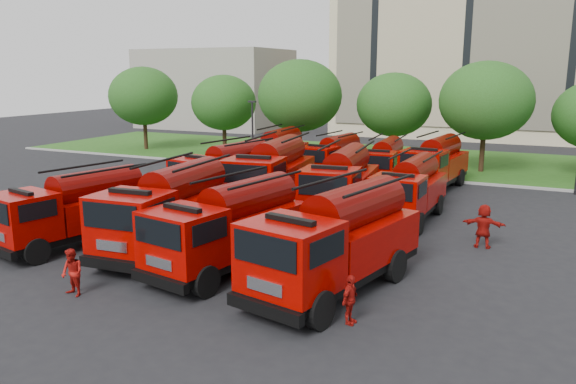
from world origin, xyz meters
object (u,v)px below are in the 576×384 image
fire_truck_5 (272,174)px  firefighter_1 (74,296)px  fire_truck_11 (435,163)px  firefighter_2 (349,323)px  fire_truck_4 (226,172)px  fire_truck_8 (276,153)px  firefighter_5 (482,247)px  firefighter_0 (169,284)px  firefighter_3 (376,265)px  fire_truck_1 (170,209)px  fire_truck_6 (341,184)px  fire_truck_3 (336,240)px  fire_truck_7 (410,190)px  fire_truck_10 (384,163)px  firefighter_4 (197,222)px  fire_truck_9 (333,158)px  fire_truck_0 (76,209)px  fire_truck_2 (230,226)px

fire_truck_5 → firefighter_1: fire_truck_5 is taller
fire_truck_11 → firefighter_2: 20.80m
fire_truck_4 → fire_truck_8: fire_truck_8 is taller
firefighter_2 → firefighter_5: (2.71, 9.29, 0.00)m
firefighter_0 → firefighter_3: bearing=36.1°
fire_truck_1 → fire_truck_6: 9.27m
fire_truck_3 → fire_truck_4: size_ratio=1.08×
fire_truck_4 → fire_truck_11: bearing=48.6°
fire_truck_3 → fire_truck_11: size_ratio=1.09×
fire_truck_4 → fire_truck_7: (10.56, -0.03, -0.09)m
firefighter_5 → fire_truck_7: bearing=-41.5°
fire_truck_10 → firefighter_4: (-5.95, -12.58, -1.49)m
fire_truck_3 → fire_truck_9: size_ratio=1.20×
fire_truck_0 → fire_truck_6: (8.70, 9.05, 0.17)m
fire_truck_0 → fire_truck_8: size_ratio=0.97×
fire_truck_0 → firefighter_0: (6.35, -2.15, -1.55)m
firefighter_0 → fire_truck_10: bearing=80.4°
fire_truck_2 → firefighter_1: bearing=-116.5°
fire_truck_5 → firefighter_2: 14.89m
fire_truck_4 → fire_truck_3: bearing=-34.3°
firefighter_0 → firefighter_4: 8.23m
fire_truck_4 → fire_truck_5: fire_truck_5 is taller
firefighter_3 → firefighter_4: (-9.78, 2.37, 0.00)m
fire_truck_2 → fire_truck_6: 9.00m
fire_truck_6 → fire_truck_8: size_ratio=1.06×
fire_truck_5 → fire_truck_6: fire_truck_5 is taller
fire_truck_0 → firefighter_4: (2.59, 5.17, -1.55)m
fire_truck_6 → fire_truck_10: size_ratio=1.17×
fire_truck_9 → firefighter_4: fire_truck_9 is taller
fire_truck_10 → firefighter_5: (7.27, -10.97, -1.49)m
fire_truck_1 → fire_truck_5: fire_truck_5 is taller
fire_truck_8 → firefighter_1: size_ratio=4.58×
fire_truck_5 → fire_truck_11: (7.14, 8.63, -0.20)m
fire_truck_8 → firefighter_0: bearing=-77.4°
fire_truck_8 → firefighter_3: bearing=-55.3°
firefighter_0 → firefighter_1: (-2.20, -2.19, 0.00)m
fire_truck_4 → firefighter_5: 14.87m
fire_truck_4 → firefighter_2: fire_truck_4 is taller
firefighter_1 → firefighter_3: firefighter_3 is taller
fire_truck_0 → fire_truck_8: (0.77, 17.73, 0.09)m
fire_truck_3 → fire_truck_4: fire_truck_3 is taller
fire_truck_5 → fire_truck_8: bearing=107.8°
fire_truck_4 → fire_truck_11: fire_truck_11 is taller
firefighter_2 → firefighter_1: bearing=108.5°
firefighter_1 → firefighter_5: firefighter_5 is taller
fire_truck_3 → firefighter_1: size_ratio=5.01×
firefighter_4 → fire_truck_0: bearing=124.5°
fire_truck_3 → firefighter_5: size_ratio=4.28×
fire_truck_0 → firefighter_5: 17.27m
fire_truck_5 → firefighter_4: bearing=-120.9°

